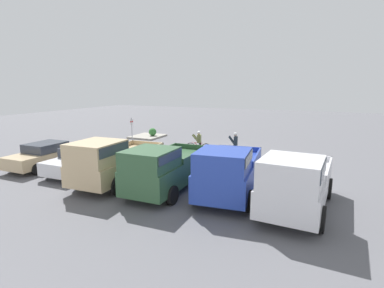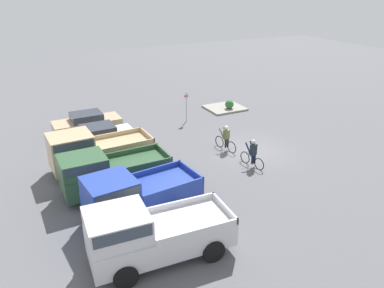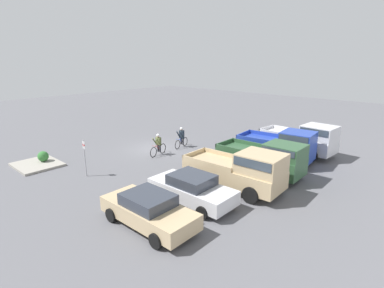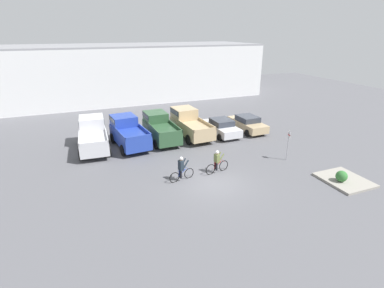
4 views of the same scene
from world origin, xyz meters
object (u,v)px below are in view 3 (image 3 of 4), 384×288
pickup_truck_0 (304,139)px  sedan_0 (192,189)px  pickup_truck_2 (266,158)px  pickup_truck_3 (242,170)px  cyclist_1 (181,137)px  pickup_truck_1 (281,146)px  sedan_1 (149,210)px  fire_lane_sign (85,154)px  cyclist_0 (158,145)px  shrub (43,156)px

pickup_truck_0 → sedan_0: (11.17, -0.91, -0.49)m
pickup_truck_2 → pickup_truck_3: bearing=2.4°
pickup_truck_0 → sedan_0: bearing=-4.7°
pickup_truck_0 → cyclist_1: size_ratio=3.07×
pickup_truck_1 → sedan_1: 11.26m
pickup_truck_2 → cyclist_1: (-0.92, -7.96, -0.31)m
pickup_truck_2 → cyclist_1: pickup_truck_2 is taller
pickup_truck_0 → fire_lane_sign: 15.17m
fire_lane_sign → pickup_truck_2: bearing=133.1°
pickup_truck_1 → pickup_truck_2: pickup_truck_1 is taller
pickup_truck_0 → pickup_truck_1: bearing=-9.5°
sedan_0 → pickup_truck_2: bearing=171.0°
sedan_1 → fire_lane_sign: fire_lane_sign is taller
sedan_1 → cyclist_0: 9.71m
pickup_truck_1 → cyclist_1: size_ratio=2.89×
cyclist_1 → shrub: size_ratio=2.53×
pickup_truck_3 → cyclist_1: size_ratio=3.14×
pickup_truck_2 → pickup_truck_1: bearing=-171.3°
pickup_truck_3 → cyclist_1: bearing=-114.6°
pickup_truck_1 → sedan_0: bearing=-3.1°
sedan_0 → cyclist_0: bearing=-119.6°
sedan_0 → shrub: sedan_0 is taller
pickup_truck_1 → pickup_truck_0: bearing=170.5°
sedan_0 → sedan_1: bearing=1.7°
fire_lane_sign → shrub: fire_lane_sign is taller
sedan_1 → cyclist_0: (-6.73, -7.00, 0.06)m
sedan_0 → sedan_1: 2.80m
pickup_truck_2 → cyclist_0: size_ratio=2.87×
fire_lane_sign → shrub: size_ratio=3.24×
pickup_truck_0 → shrub: bearing=-41.5°
pickup_truck_0 → pickup_truck_1: (2.73, -0.45, -0.03)m
pickup_truck_3 → fire_lane_sign: fire_lane_sign is taller
pickup_truck_2 → fire_lane_sign: size_ratio=2.32×
pickup_truck_1 → pickup_truck_3: (5.62, 0.55, -0.00)m
pickup_truck_1 → pickup_truck_2: size_ratio=0.97×
cyclist_0 → fire_lane_sign: bearing=-0.8°
pickup_truck_2 → cyclist_1: bearing=-96.6°
sedan_1 → cyclist_1: bearing=-142.5°
pickup_truck_1 → shrub: (11.00, -11.71, -0.68)m
pickup_truck_3 → fire_lane_sign: 9.23m
pickup_truck_1 → cyclist_1: (1.91, -7.52, -0.37)m
pickup_truck_1 → sedan_0: 8.46m
sedan_1 → cyclist_0: bearing=-133.9°
sedan_1 → cyclist_0: cyclist_0 is taller
pickup_truck_2 → sedan_1: pickup_truck_2 is taller
pickup_truck_0 → pickup_truck_3: (8.35, 0.09, -0.03)m
cyclist_1 → pickup_truck_0: bearing=120.2°
cyclist_1 → sedan_0: bearing=47.3°
sedan_1 → pickup_truck_2: bearing=174.5°
pickup_truck_2 → shrub: (8.17, -12.14, -0.62)m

